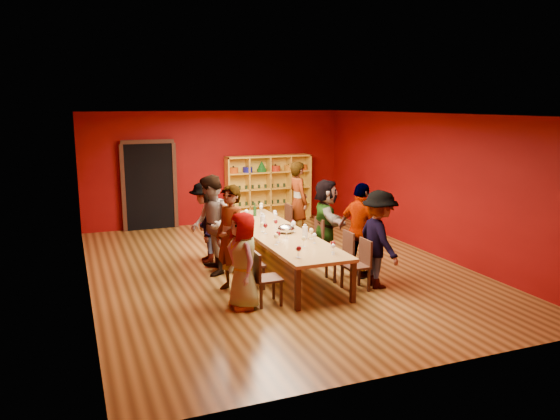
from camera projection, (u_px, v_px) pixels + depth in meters
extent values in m
cube|color=#583917|center=(277.00, 269.00, 10.74)|extent=(7.10, 9.10, 0.02)
cube|color=#5E0404|center=(217.00, 168.00, 14.57)|extent=(7.10, 0.02, 3.00)
cube|color=#5E0404|center=(416.00, 253.00, 6.32)|extent=(7.10, 0.02, 3.00)
cube|color=#5E0404|center=(83.00, 206.00, 9.19)|extent=(0.02, 9.10, 3.00)
cube|color=#5E0404|center=(430.00, 184.00, 11.70)|extent=(0.02, 9.10, 3.00)
cube|color=white|center=(277.00, 114.00, 10.15)|extent=(7.10, 9.10, 0.02)
cube|color=#A27C43|center=(277.00, 233.00, 10.60)|extent=(1.10, 4.50, 0.06)
cube|color=black|center=(298.00, 290.00, 8.51)|extent=(0.08, 0.08, 0.69)
cube|color=black|center=(223.00, 230.00, 12.48)|extent=(0.08, 0.08, 0.69)
cube|color=black|center=(353.00, 282.00, 8.86)|extent=(0.08, 0.08, 0.69)
cube|color=black|center=(263.00, 227.00, 12.83)|extent=(0.08, 0.08, 0.69)
cube|color=black|center=(149.00, 187.00, 13.94)|extent=(1.20, 0.14, 2.20)
cube|color=black|center=(147.00, 142.00, 13.65)|extent=(1.32, 0.06, 0.10)
cube|color=black|center=(123.00, 188.00, 13.64)|extent=(0.10, 0.06, 2.20)
cube|color=black|center=(175.00, 186.00, 14.11)|extent=(0.10, 0.06, 2.20)
cube|color=gold|center=(227.00, 191.00, 14.55)|extent=(0.04, 0.40, 1.80)
cube|color=gold|center=(308.00, 186.00, 15.39)|extent=(0.04, 0.40, 1.80)
cube|color=gold|center=(269.00, 156.00, 14.80)|extent=(2.40, 0.40, 0.04)
cube|color=gold|center=(269.00, 220.00, 15.14)|extent=(2.40, 0.40, 0.04)
cube|color=gold|center=(266.00, 187.00, 15.15)|extent=(2.40, 0.02, 1.80)
cube|color=gold|center=(269.00, 204.00, 15.06)|extent=(2.36, 0.38, 0.03)
cube|color=gold|center=(269.00, 188.00, 14.97)|extent=(2.36, 0.38, 0.03)
cube|color=gold|center=(269.00, 172.00, 14.89)|extent=(2.36, 0.38, 0.03)
cube|color=gold|center=(248.00, 189.00, 14.76)|extent=(0.03, 0.38, 1.76)
cube|color=gold|center=(269.00, 188.00, 14.97)|extent=(0.03, 0.38, 1.76)
cube|color=gold|center=(289.00, 187.00, 15.19)|extent=(0.03, 0.38, 1.76)
cylinder|color=#C84D0B|center=(233.00, 170.00, 14.51)|extent=(0.26, 0.26, 0.15)
sphere|color=black|center=(233.00, 167.00, 14.49)|extent=(0.05, 0.05, 0.05)
cylinder|color=#151992|center=(248.00, 170.00, 14.65)|extent=(0.26, 0.26, 0.15)
sphere|color=black|center=(248.00, 166.00, 14.64)|extent=(0.05, 0.05, 0.05)
cylinder|color=#18601F|center=(262.00, 170.00, 14.80)|extent=(0.26, 0.26, 0.08)
cone|color=#18601F|center=(262.00, 165.00, 14.77)|extent=(0.24, 0.24, 0.22)
cylinder|color=red|center=(275.00, 168.00, 14.94)|extent=(0.26, 0.26, 0.15)
sphere|color=black|center=(275.00, 165.00, 14.92)|extent=(0.05, 0.05, 0.05)
cylinder|color=#C67C17|center=(289.00, 168.00, 15.08)|extent=(0.26, 0.26, 0.15)
sphere|color=black|center=(289.00, 164.00, 15.06)|extent=(0.05, 0.05, 0.05)
cylinder|color=#C84D0B|center=(302.00, 167.00, 15.22)|extent=(0.26, 0.26, 0.15)
sphere|color=black|center=(302.00, 164.00, 15.21)|extent=(0.05, 0.05, 0.05)
cylinder|color=#1A301F|center=(233.00, 204.00, 14.68)|extent=(0.07, 0.07, 0.10)
cylinder|color=#1A301F|center=(240.00, 204.00, 14.75)|extent=(0.07, 0.07, 0.10)
cylinder|color=#1A301F|center=(246.00, 204.00, 14.82)|extent=(0.07, 0.07, 0.10)
cylinder|color=#1A301F|center=(253.00, 203.00, 14.88)|extent=(0.07, 0.07, 0.10)
cylinder|color=#1A301F|center=(259.00, 203.00, 14.95)|extent=(0.07, 0.07, 0.10)
cylinder|color=#1A301F|center=(266.00, 202.00, 15.01)|extent=(0.07, 0.07, 0.10)
cylinder|color=#1A301F|center=(272.00, 202.00, 15.08)|extent=(0.07, 0.07, 0.10)
cylinder|color=#1A301F|center=(278.00, 201.00, 15.15)|extent=(0.07, 0.07, 0.10)
cylinder|color=#1A301F|center=(284.00, 201.00, 15.21)|extent=(0.07, 0.07, 0.10)
cylinder|color=#1A301F|center=(290.00, 201.00, 15.28)|extent=(0.07, 0.07, 0.10)
cylinder|color=#1A301F|center=(296.00, 200.00, 15.34)|extent=(0.07, 0.07, 0.10)
cylinder|color=#1A301F|center=(302.00, 200.00, 15.41)|extent=(0.07, 0.07, 0.10)
cylinder|color=#1A301F|center=(233.00, 188.00, 14.60)|extent=(0.07, 0.07, 0.10)
cylinder|color=#1A301F|center=(240.00, 188.00, 14.66)|extent=(0.07, 0.07, 0.10)
cylinder|color=#1A301F|center=(246.00, 187.00, 14.73)|extent=(0.07, 0.07, 0.10)
cylinder|color=#1A301F|center=(253.00, 187.00, 14.79)|extent=(0.07, 0.07, 0.10)
cylinder|color=#1A301F|center=(259.00, 186.00, 14.86)|extent=(0.07, 0.07, 0.10)
cylinder|color=#1A301F|center=(265.00, 186.00, 14.93)|extent=(0.07, 0.07, 0.10)
cylinder|color=#1A301F|center=(272.00, 186.00, 14.99)|extent=(0.07, 0.07, 0.10)
cylinder|color=#1A301F|center=(278.00, 185.00, 15.06)|extent=(0.07, 0.07, 0.10)
cylinder|color=#1A301F|center=(284.00, 185.00, 15.12)|extent=(0.07, 0.07, 0.10)
cylinder|color=#1A301F|center=(290.00, 185.00, 15.19)|extent=(0.07, 0.07, 0.10)
cylinder|color=#1A301F|center=(297.00, 184.00, 15.26)|extent=(0.07, 0.07, 0.10)
cylinder|color=#1A301F|center=(303.00, 184.00, 15.32)|extent=(0.07, 0.07, 0.10)
cube|color=black|center=(267.00, 279.00, 8.78)|extent=(0.42, 0.42, 0.04)
cube|color=black|center=(256.00, 265.00, 8.67)|extent=(0.04, 0.40, 0.44)
cube|color=black|center=(261.00, 297.00, 8.61)|extent=(0.04, 0.04, 0.41)
cube|color=black|center=(281.00, 294.00, 8.73)|extent=(0.04, 0.04, 0.41)
cube|color=black|center=(254.00, 290.00, 8.92)|extent=(0.04, 0.04, 0.41)
cube|color=black|center=(274.00, 287.00, 9.04)|extent=(0.04, 0.04, 0.41)
imported|color=silver|center=(243.00, 260.00, 8.57)|extent=(0.44, 0.78, 1.55)
cube|color=black|center=(251.00, 265.00, 9.54)|extent=(0.42, 0.42, 0.04)
cube|color=black|center=(241.00, 252.00, 9.42)|extent=(0.04, 0.40, 0.44)
cube|color=black|center=(245.00, 281.00, 9.37)|extent=(0.04, 0.04, 0.41)
cube|color=black|center=(264.00, 279.00, 9.49)|extent=(0.04, 0.04, 0.41)
cube|color=black|center=(239.00, 275.00, 9.68)|extent=(0.04, 0.04, 0.41)
cube|color=black|center=(257.00, 273.00, 9.80)|extent=(0.04, 0.04, 0.41)
imported|color=#535358|center=(231.00, 239.00, 9.31)|extent=(0.71, 0.81, 1.85)
cube|color=black|center=(234.00, 249.00, 10.53)|extent=(0.42, 0.42, 0.04)
cube|color=black|center=(224.00, 238.00, 10.42)|extent=(0.04, 0.40, 0.44)
cube|color=black|center=(228.00, 264.00, 10.36)|extent=(0.04, 0.04, 0.41)
cube|color=black|center=(245.00, 262.00, 10.48)|extent=(0.04, 0.04, 0.41)
cube|color=black|center=(223.00, 259.00, 10.67)|extent=(0.04, 0.04, 0.41)
cube|color=black|center=(240.00, 257.00, 10.79)|extent=(0.04, 0.04, 0.41)
imported|color=#5A83BA|center=(211.00, 225.00, 10.27)|extent=(0.60, 0.97, 1.89)
cube|color=black|center=(222.00, 240.00, 11.28)|extent=(0.42, 0.42, 0.04)
cube|color=black|center=(213.00, 229.00, 11.16)|extent=(0.04, 0.40, 0.44)
cube|color=black|center=(217.00, 253.00, 11.11)|extent=(0.04, 0.04, 0.41)
cube|color=black|center=(233.00, 251.00, 11.23)|extent=(0.04, 0.04, 0.41)
cube|color=black|center=(212.00, 249.00, 11.42)|extent=(0.04, 0.04, 0.41)
cube|color=black|center=(228.00, 247.00, 11.54)|extent=(0.04, 0.04, 0.41)
imported|color=silver|center=(205.00, 222.00, 11.08)|extent=(0.59, 1.13, 1.66)
cube|color=black|center=(356.00, 266.00, 9.45)|extent=(0.42, 0.42, 0.04)
cube|color=black|center=(366.00, 252.00, 9.47)|extent=(0.04, 0.40, 0.44)
cube|color=black|center=(351.00, 282.00, 9.28)|extent=(0.04, 0.04, 0.41)
cube|color=black|center=(369.00, 280.00, 9.40)|extent=(0.04, 0.04, 0.41)
cube|color=black|center=(342.00, 277.00, 9.59)|extent=(0.04, 0.04, 0.41)
cube|color=black|center=(359.00, 274.00, 9.71)|extent=(0.04, 0.04, 0.41)
imported|color=#4A4A4E|center=(379.00, 239.00, 9.53)|extent=(0.52, 1.14, 1.73)
cube|color=black|center=(339.00, 257.00, 10.02)|extent=(0.42, 0.42, 0.04)
cube|color=black|center=(349.00, 243.00, 10.04)|extent=(0.04, 0.40, 0.44)
cube|color=black|center=(335.00, 272.00, 9.84)|extent=(0.04, 0.04, 0.41)
cube|color=black|center=(351.00, 270.00, 9.97)|extent=(0.04, 0.04, 0.41)
cube|color=black|center=(327.00, 267.00, 10.16)|extent=(0.04, 0.04, 0.41)
cube|color=black|center=(343.00, 265.00, 10.28)|extent=(0.04, 0.04, 0.41)
imported|color=silver|center=(361.00, 230.00, 10.09)|extent=(0.81, 1.14, 1.78)
cube|color=black|center=(311.00, 241.00, 11.16)|extent=(0.42, 0.42, 0.04)
cube|color=black|center=(319.00, 229.00, 11.18)|extent=(0.04, 0.40, 0.44)
cube|color=black|center=(306.00, 254.00, 10.99)|extent=(0.04, 0.04, 0.41)
cube|color=black|center=(322.00, 253.00, 11.11)|extent=(0.04, 0.04, 0.41)
cube|color=black|center=(300.00, 250.00, 11.30)|extent=(0.04, 0.04, 0.41)
cube|color=black|center=(315.00, 249.00, 11.42)|extent=(0.04, 0.04, 0.41)
imported|color=pink|center=(326.00, 220.00, 11.20)|extent=(0.80, 1.63, 1.69)
cube|color=black|center=(281.00, 224.00, 12.70)|extent=(0.42, 0.42, 0.04)
cube|color=black|center=(288.00, 213.00, 12.72)|extent=(0.04, 0.40, 0.44)
cube|color=black|center=(277.00, 236.00, 12.53)|extent=(0.04, 0.04, 0.41)
cube|color=black|center=(290.00, 235.00, 12.65)|extent=(0.04, 0.04, 0.41)
cube|color=black|center=(271.00, 233.00, 12.84)|extent=(0.04, 0.04, 0.41)
cube|color=black|center=(285.00, 231.00, 12.96)|extent=(0.04, 0.04, 0.41)
imported|color=#C48390|center=(298.00, 201.00, 12.76)|extent=(0.52, 0.70, 1.88)
cylinder|color=white|center=(261.00, 212.00, 12.46)|extent=(0.07, 0.07, 0.01)
cylinder|color=white|center=(261.00, 209.00, 12.44)|extent=(0.01, 0.01, 0.12)
ellipsoid|color=#E8DE91|center=(261.00, 205.00, 12.42)|extent=(0.09, 0.09, 0.10)
cylinder|color=white|center=(247.00, 219.00, 11.69)|extent=(0.07, 0.07, 0.01)
cylinder|color=white|center=(246.00, 216.00, 11.68)|extent=(0.01, 0.01, 0.12)
ellipsoid|color=white|center=(246.00, 212.00, 11.66)|extent=(0.09, 0.09, 0.10)
cylinder|color=white|center=(276.00, 228.00, 10.86)|extent=(0.06, 0.06, 0.01)
cylinder|color=white|center=(276.00, 226.00, 10.85)|extent=(0.01, 0.01, 0.10)
ellipsoid|color=#4C080C|center=(276.00, 222.00, 10.83)|extent=(0.07, 0.07, 0.08)
cylinder|color=white|center=(333.00, 252.00, 9.12)|extent=(0.06, 0.06, 0.01)
cylinder|color=white|center=(333.00, 249.00, 9.11)|extent=(0.01, 0.01, 0.11)
ellipsoid|color=#4C080C|center=(333.00, 244.00, 9.09)|extent=(0.08, 0.08, 0.09)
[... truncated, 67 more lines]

